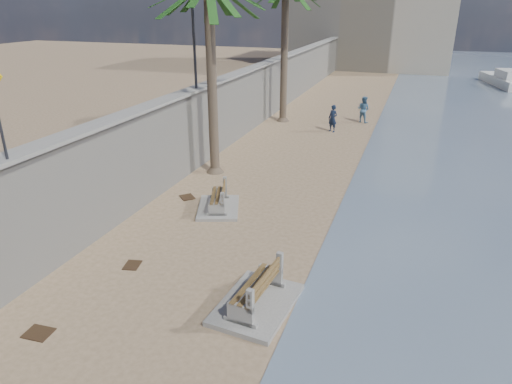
# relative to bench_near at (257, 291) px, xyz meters

# --- Properties ---
(ground_plane) EXTENTS (140.00, 140.00, 0.00)m
(ground_plane) POSITION_rel_bench_near_xyz_m (-1.08, -2.59, -0.46)
(ground_plane) COLOR #987B5D
(seawall) EXTENTS (0.45, 70.00, 3.50)m
(seawall) POSITION_rel_bench_near_xyz_m (-6.28, 17.41, 1.29)
(seawall) COLOR gray
(seawall) RESTS_ON ground_plane
(wall_cap) EXTENTS (0.80, 70.00, 0.12)m
(wall_cap) POSITION_rel_bench_near_xyz_m (-6.28, 17.41, 3.09)
(wall_cap) COLOR gray
(wall_cap) RESTS_ON seawall
(end_building) EXTENTS (18.00, 12.00, 14.00)m
(end_building) POSITION_rel_bench_near_xyz_m (-3.08, 49.41, 6.54)
(end_building) COLOR #B7AA93
(end_building) RESTS_ON ground_plane
(bench_near) EXTENTS (1.91, 2.63, 1.04)m
(bench_near) POSITION_rel_bench_near_xyz_m (0.00, 0.00, 0.00)
(bench_near) COLOR gray
(bench_near) RESTS_ON ground_plane
(bench_far) EXTENTS (2.12, 2.53, 0.90)m
(bench_far) POSITION_rel_bench_near_xyz_m (-3.32, 5.09, -0.06)
(bench_far) COLOR gray
(bench_far) RESTS_ON ground_plane
(streetlight) EXTENTS (0.28, 0.28, 5.12)m
(streetlight) POSITION_rel_bench_near_xyz_m (-6.18, 9.41, 6.19)
(streetlight) COLOR #2D2D33
(streetlight) RESTS_ON wall_cap
(person_a) EXTENTS (0.79, 0.69, 1.83)m
(person_a) POSITION_rel_bench_near_xyz_m (-1.41, 17.48, 0.46)
(person_a) COLOR #15213B
(person_a) RESTS_ON ground_plane
(person_b) EXTENTS (1.07, 0.95, 1.85)m
(person_b) POSITION_rel_bench_near_xyz_m (-0.01, 20.43, 0.47)
(person_b) COLOR teal
(person_b) RESTS_ON ground_plane
(yacht_far) EXTENTS (3.78, 7.87, 1.50)m
(yacht_far) POSITION_rel_bench_near_xyz_m (10.53, 39.06, -0.11)
(yacht_far) COLOR silver
(yacht_far) RESTS_ON bay_water
(debris_b) EXTENTS (0.65, 0.54, 0.03)m
(debris_b) POSITION_rel_bench_near_xyz_m (-4.46, -2.68, -0.44)
(debris_b) COLOR #382616
(debris_b) RESTS_ON ground_plane
(debris_c) EXTENTS (0.78, 0.77, 0.03)m
(debris_c) POSITION_rel_bench_near_xyz_m (-4.92, 5.68, -0.44)
(debris_c) COLOR #382616
(debris_c) RESTS_ON ground_plane
(debris_d) EXTENTS (0.54, 0.62, 0.03)m
(debris_d) POSITION_rel_bench_near_xyz_m (-4.10, 0.61, -0.44)
(debris_d) COLOR #382616
(debris_d) RESTS_ON ground_plane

